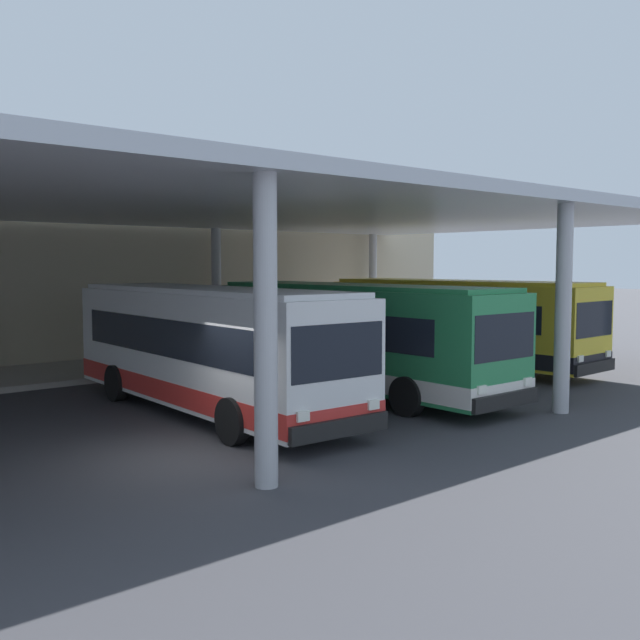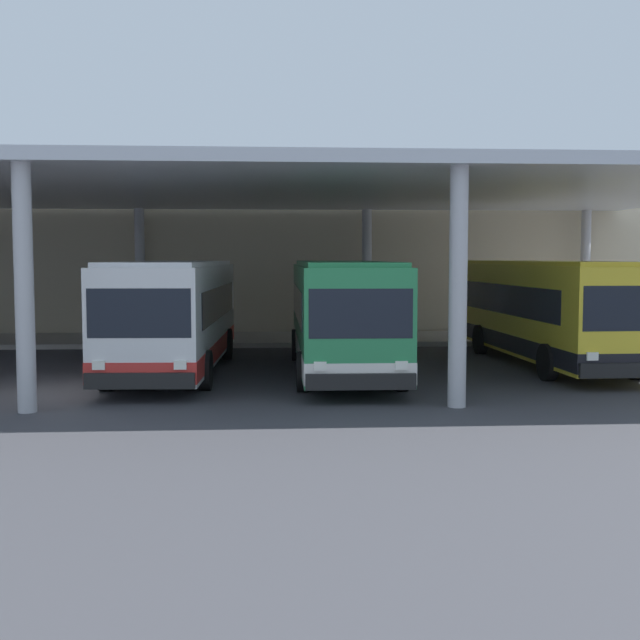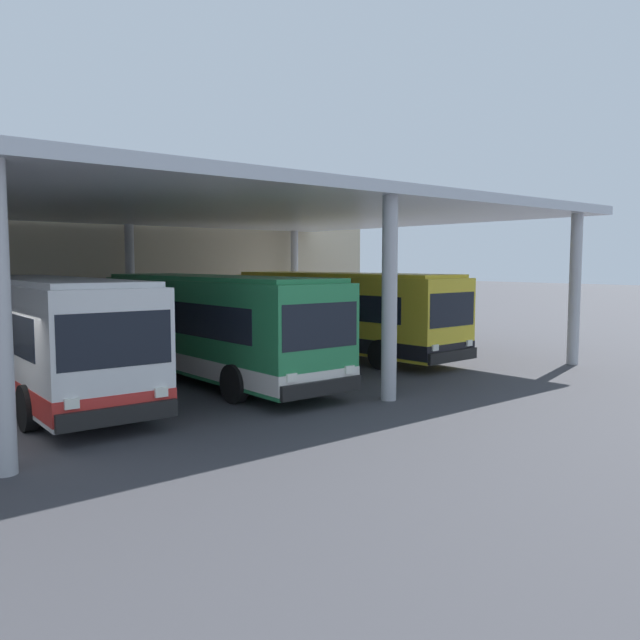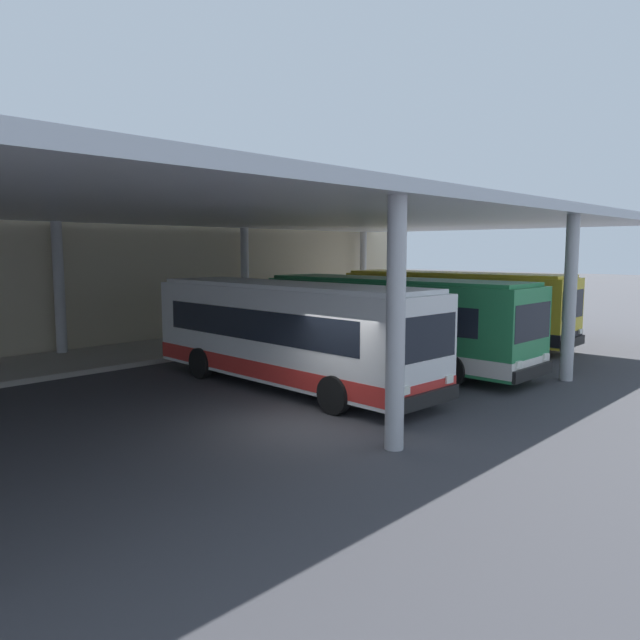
% 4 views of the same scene
% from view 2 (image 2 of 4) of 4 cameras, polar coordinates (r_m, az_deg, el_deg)
% --- Properties ---
extents(ground_plane, '(200.00, 200.00, 0.00)m').
position_cam_2_polar(ground_plane, '(20.89, -17.87, -4.86)').
color(ground_plane, '#3D3D42').
extents(platform_kerb, '(42.00, 4.50, 0.18)m').
position_cam_2_polar(platform_kerb, '(32.31, -12.84, -1.38)').
color(platform_kerb, '#A39E93').
rests_on(platform_kerb, ground).
extents(station_building_facade, '(48.00, 1.60, 6.47)m').
position_cam_2_polar(station_building_facade, '(35.37, -12.11, 4.23)').
color(station_building_facade, '#C1B293').
rests_on(station_building_facade, ground).
extents(canopy_shelter, '(40.00, 17.00, 5.55)m').
position_cam_2_polar(canopy_shelter, '(26.08, -15.20, 8.66)').
color(canopy_shelter, silver).
rests_on(canopy_shelter, ground).
extents(bus_nearest_bay, '(3.03, 10.63, 3.17)m').
position_cam_2_polar(bus_nearest_bay, '(23.59, -10.10, 0.38)').
color(bus_nearest_bay, white).
rests_on(bus_nearest_bay, ground).
extents(bus_second_bay, '(2.83, 10.56, 3.17)m').
position_cam_2_polar(bus_second_bay, '(23.11, 1.54, 0.36)').
color(bus_second_bay, '#28844C').
rests_on(bus_second_bay, ground).
extents(bus_middle_bay, '(2.95, 10.60, 3.17)m').
position_cam_2_polar(bus_middle_bay, '(25.84, 15.61, 0.63)').
color(bus_middle_bay, yellow).
rests_on(bus_middle_bay, ground).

